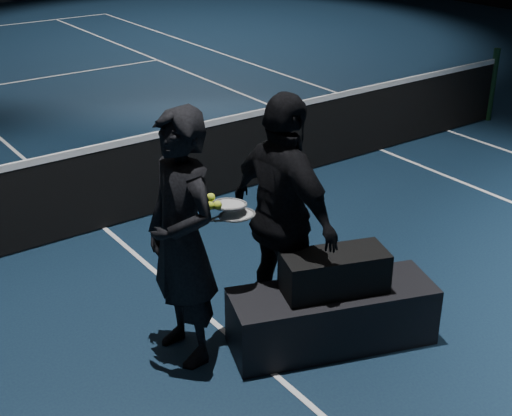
% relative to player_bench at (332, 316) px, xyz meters
% --- Properties ---
extents(floor, '(36.00, 36.00, 0.00)m').
position_rel_player_bench_xyz_m(floor, '(-0.63, 2.96, -0.24)').
color(floor, black).
rests_on(floor, ground).
extents(court_lines, '(10.98, 23.78, 0.01)m').
position_rel_player_bench_xyz_m(court_lines, '(-0.63, 2.96, -0.24)').
color(court_lines, white).
rests_on(court_lines, floor).
extents(net_post_right, '(0.10, 0.10, 1.10)m').
position_rel_player_bench_xyz_m(net_post_right, '(5.77, 2.96, 0.31)').
color(net_post_right, black).
rests_on(net_post_right, floor).
extents(net_mesh, '(12.80, 0.02, 0.86)m').
position_rel_player_bench_xyz_m(net_mesh, '(-0.63, 2.96, 0.21)').
color(net_mesh, black).
rests_on(net_mesh, floor).
extents(net_tape, '(12.80, 0.03, 0.07)m').
position_rel_player_bench_xyz_m(net_tape, '(-0.63, 2.96, 0.67)').
color(net_tape, white).
rests_on(net_tape, net_mesh).
extents(player_bench, '(1.72, 1.06, 0.49)m').
position_rel_player_bench_xyz_m(player_bench, '(0.00, 0.00, 0.00)').
color(player_bench, black).
rests_on(player_bench, floor).
extents(racket_bag, '(0.88, 0.60, 0.33)m').
position_rel_player_bench_xyz_m(racket_bag, '(0.00, 0.00, 0.41)').
color(racket_bag, black).
rests_on(racket_bag, player_bench).
extents(bag_signature, '(0.36, 0.13, 0.11)m').
position_rel_player_bench_xyz_m(bag_signature, '(0.00, -0.18, 0.41)').
color(bag_signature, white).
rests_on(bag_signature, racket_bag).
extents(player_a, '(0.51, 0.75, 2.01)m').
position_rel_player_bench_xyz_m(player_a, '(-1.01, 0.56, 0.76)').
color(player_a, black).
rests_on(player_a, floor).
extents(player_b, '(0.53, 1.19, 2.01)m').
position_rel_player_bench_xyz_m(player_b, '(-0.18, 0.43, 0.76)').
color(player_b, black).
rests_on(player_b, floor).
extents(racket_lower, '(0.71, 0.33, 0.03)m').
position_rel_player_bench_xyz_m(racket_lower, '(-0.57, 0.49, 0.87)').
color(racket_lower, black).
rests_on(racket_lower, player_a).
extents(racket_upper, '(0.70, 0.28, 0.10)m').
position_rel_player_bench_xyz_m(racket_upper, '(-0.61, 0.54, 0.95)').
color(racket_upper, black).
rests_on(racket_upper, player_b).
extents(tennis_balls, '(0.12, 0.10, 0.12)m').
position_rel_player_bench_xyz_m(tennis_balls, '(-0.76, 0.53, 1.00)').
color(tennis_balls, '#CCE22F').
rests_on(tennis_balls, racket_upper).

